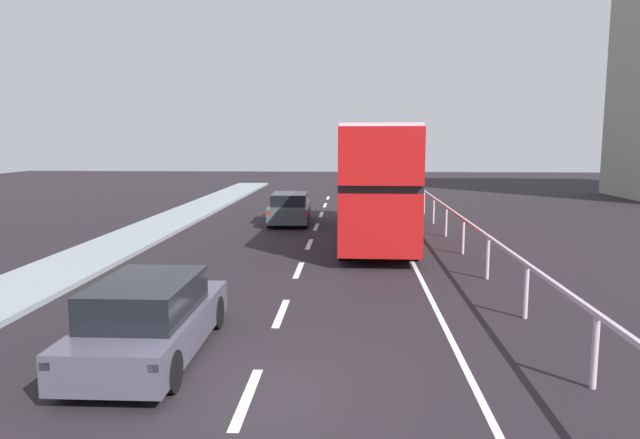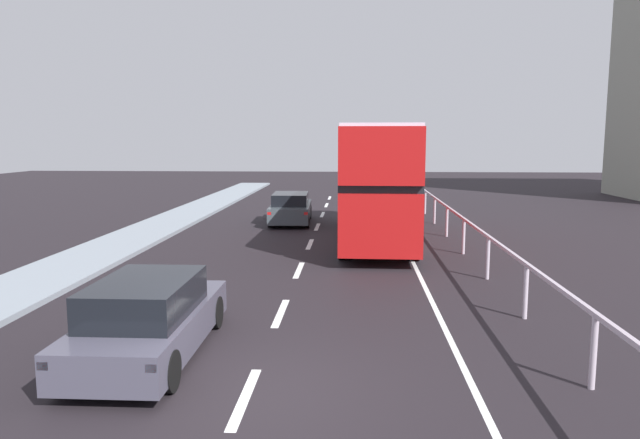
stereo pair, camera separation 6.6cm
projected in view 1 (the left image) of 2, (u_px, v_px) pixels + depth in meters
ground_plane at (251, 390)px, 8.87m from camera, size 74.95×120.00×0.10m
lane_paint_markings at (369, 267)px, 17.28m from camera, size 3.55×46.00×0.01m
bridge_side_railing at (475, 234)px, 17.36m from camera, size 0.10×42.00×1.20m
double_decker_bus_red at (376, 180)px, 21.66m from camera, size 2.67×10.66×4.22m
hatchback_car_near at (150, 319)px, 10.07m from camera, size 1.79×4.40×1.40m
sedan_car_ahead at (290, 208)px, 26.24m from camera, size 1.92×4.35×1.37m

